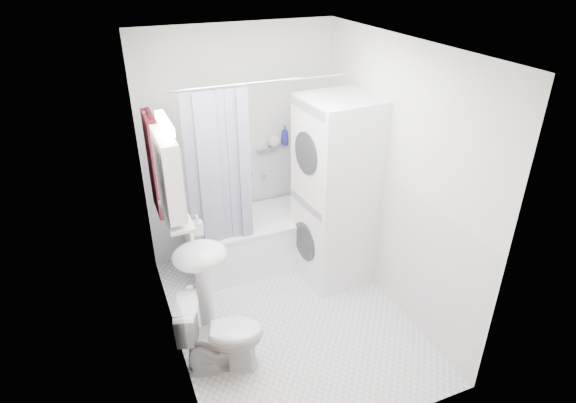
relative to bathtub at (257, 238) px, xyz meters
name	(u,v)px	position (x,y,z in m)	size (l,w,h in m)	color
floor	(289,315)	(-0.02, -0.92, -0.30)	(2.60, 2.60, 0.00)	silver
room_walls	(290,167)	(-0.02, -0.92, 1.19)	(2.60, 2.60, 2.60)	silver
wainscot	(277,244)	(-0.02, -0.63, 0.30)	(1.98, 2.58, 2.58)	white
door	(190,288)	(-0.97, -1.47, 0.70)	(0.05, 2.00, 2.00)	brown
bathtub	(257,238)	(0.00, 0.00, 0.00)	(1.42, 0.67, 0.54)	white
tub_spout	(263,174)	(0.20, 0.33, 0.56)	(0.04, 0.04, 0.12)	silver
curtain_rod	(262,82)	(0.00, -0.28, 1.70)	(0.02, 0.02, 1.60)	silver
shower_curtain	(219,172)	(-0.42, -0.28, 0.95)	(0.55, 0.02, 1.45)	#19154B
sink	(202,271)	(-0.78, -0.90, 0.41)	(0.44, 0.37, 1.04)	white
medicine_cabinet	(169,172)	(-0.93, -0.82, 1.27)	(0.13, 0.50, 0.71)	white
shelf	(176,216)	(-0.91, -0.82, 0.90)	(0.18, 0.54, 0.03)	silver
shower_caddy	(267,148)	(0.25, 0.32, 0.85)	(0.22, 0.06, 0.02)	silver
towel	(153,163)	(-0.96, -0.17, 1.09)	(0.07, 0.38, 0.91)	#4E1D15
washer_dryer	(337,193)	(0.66, -0.47, 0.63)	(0.71, 0.70, 1.85)	white
toilet	(221,335)	(-0.74, -1.26, 0.03)	(0.37, 0.66, 0.65)	white
soap_pump	(198,230)	(-0.73, -0.67, 0.65)	(0.08, 0.17, 0.08)	gray
shelf_bottle	(180,219)	(-0.91, -0.97, 0.95)	(0.07, 0.18, 0.07)	gray
shelf_cup	(172,201)	(-0.91, -0.70, 0.96)	(0.10, 0.09, 0.10)	gray
shampoo_a	(274,140)	(0.33, 0.32, 0.93)	(0.13, 0.17, 0.13)	gray
shampoo_b	(285,141)	(0.45, 0.32, 0.90)	(0.08, 0.21, 0.08)	#27269B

